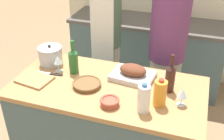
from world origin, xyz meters
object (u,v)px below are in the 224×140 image
object	(u,v)px
juice_jug	(160,93)
wine_bottle_green	(73,60)
stock_pot	(50,56)
person_cook_guest	(167,46)
wine_glass_right	(58,60)
condiment_bottle_tall	(113,11)
wine_glass_left	(182,93)
person_cook_aproned	(107,32)
milk_jug	(144,99)
wine_bottle_dark	(170,77)
stand_mixer	(173,12)
knife_chef	(48,73)
cutting_board	(35,79)
condiment_bottle_extra	(107,7)
condiment_bottle_short	(119,16)
wicker_basket	(87,84)
mixing_bowl	(110,102)
roasting_pan	(133,73)

from	to	relation	value
juice_jug	wine_bottle_green	distance (m)	0.80
stock_pot	person_cook_guest	size ratio (longest dim) A/B	0.12
wine_glass_right	condiment_bottle_tall	world-z (taller)	condiment_bottle_tall
wine_glass_left	person_cook_aproned	xyz separation A→B (m)	(-0.87, 0.86, 0.01)
milk_jug	person_cook_guest	distance (m)	0.99
juice_jug	wine_bottle_dark	world-z (taller)	wine_bottle_dark
milk_jug	wine_bottle_dark	size ratio (longest dim) A/B	0.72
stock_pot	wine_bottle_dark	xyz separation A→B (m)	(1.07, -0.09, 0.04)
wine_glass_left	stand_mixer	xyz separation A→B (m)	(-0.29, 1.62, 0.02)
knife_chef	person_cook_guest	size ratio (longest dim) A/B	0.17
wine_bottle_green	person_cook_guest	xyz separation A→B (m)	(0.69, 0.66, -0.07)
cutting_board	condiment_bottle_extra	distance (m)	1.73
wine_glass_left	stand_mixer	size ratio (longest dim) A/B	0.44
wine_bottle_green	knife_chef	size ratio (longest dim) A/B	1.00
wine_glass_right	knife_chef	size ratio (longest dim) A/B	0.48
cutting_board	wine_glass_left	distance (m)	1.17
wine_glass_left	wine_glass_right	distance (m)	1.06
juice_jug	milk_jug	xyz separation A→B (m)	(-0.09, -0.11, 0.00)
milk_jug	condiment_bottle_short	bearing A→B (deg)	112.67
wicker_basket	person_cook_guest	bearing A→B (deg)	58.74
wicker_basket	stand_mixer	xyz separation A→B (m)	(0.44, 1.61, 0.10)
stock_pot	wine_bottle_dark	distance (m)	1.07
wicker_basket	wine_bottle_dark	world-z (taller)	wine_bottle_dark
stand_mixer	condiment_bottle_extra	xyz separation A→B (m)	(-0.86, 0.06, -0.04)
cutting_board	person_cook_guest	bearing A→B (deg)	43.20
wine_glass_right	stand_mixer	bearing A→B (deg)	62.59
mixing_bowl	person_cook_aproned	distance (m)	1.10
juice_jug	person_cook_guest	distance (m)	0.89
juice_jug	person_cook_guest	xyz separation A→B (m)	(-0.08, 0.88, -0.05)
roasting_pan	wine_bottle_green	distance (m)	0.51
wine_glass_left	condiment_bottle_extra	bearing A→B (deg)	124.37
stock_pot	wine_glass_right	size ratio (longest dim) A/B	1.50
person_cook_guest	wine_glass_left	bearing A→B (deg)	-89.47
cutting_board	milk_jug	size ratio (longest dim) A/B	1.31
wine_glass_right	stand_mixer	world-z (taller)	stand_mixer
condiment_bottle_tall	knife_chef	bearing A→B (deg)	-93.57
cutting_board	condiment_bottle_short	world-z (taller)	condiment_bottle_short
wicker_basket	stand_mixer	bearing A→B (deg)	74.69
condiment_bottle_short	juice_jug	bearing A→B (deg)	-63.05
condiment_bottle_tall	wine_bottle_green	bearing A→B (deg)	-85.49
wine_glass_left	roasting_pan	bearing A→B (deg)	150.66
juice_jug	person_cook_aproned	xyz separation A→B (m)	(-0.72, 0.91, 0.01)
roasting_pan	wine_glass_left	bearing A→B (deg)	-29.34
juice_jug	milk_jug	bearing A→B (deg)	-131.63
wicker_basket	person_cook_aproned	world-z (taller)	person_cook_aproned
wine_glass_right	condiment_bottle_tall	size ratio (longest dim) A/B	0.78
condiment_bottle_tall	person_cook_aproned	world-z (taller)	person_cook_aproned
stock_pot	mixing_bowl	distance (m)	0.81
condiment_bottle_short	wine_glass_right	bearing A→B (deg)	-95.85
mixing_bowl	condiment_bottle_short	size ratio (longest dim) A/B	1.00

